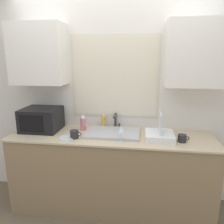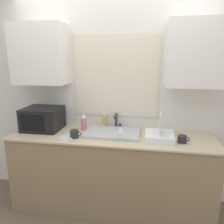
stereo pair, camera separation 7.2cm
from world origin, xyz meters
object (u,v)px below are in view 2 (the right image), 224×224
Objects in this scene: soap_bottle at (104,121)px; wine_glass at (121,130)px; microwave at (43,119)px; mug_near_sink at (74,134)px; spray_bottle at (84,122)px; dish_rack at (159,135)px; faucet at (116,120)px.

wine_glass is at bearing -59.77° from soap_bottle.
soap_bottle is (0.73, 0.20, -0.06)m from microwave.
spray_bottle is at bearing 86.32° from mug_near_sink.
microwave is 3.45× the size of mug_near_sink.
dish_rack reaches higher than soap_bottle.
microwave is 1.03m from wine_glass.
soap_bottle is at bearing 120.23° from wine_glass.
spray_bottle is (-0.39, -0.11, -0.01)m from faucet.
spray_bottle reaches higher than wine_glass.
microwave is at bearing 155.16° from mug_near_sink.
faucet is 0.16m from soap_bottle.
dish_rack is at bearing -11.30° from spray_bottle.
dish_rack is (0.52, -0.29, -0.07)m from faucet.
spray_bottle is 1.61× the size of mug_near_sink.
faucet is 0.90m from microwave.
faucet is 0.40m from spray_bottle.
dish_rack is 1.62× the size of spray_bottle.
mug_near_sink is at bearing -93.68° from spray_bottle.
wine_glass is (0.27, -0.46, 0.05)m from soap_bottle.
dish_rack reaches higher than spray_bottle.
soap_bottle is 1.38× the size of mug_near_sink.
dish_rack reaches higher than mug_near_sink.
faucet is 0.46m from wine_glass.
faucet reaches higher than soap_bottle.
wine_glass is at bearing -4.40° from mug_near_sink.
dish_rack is (1.40, -0.11, -0.09)m from microwave.
mug_near_sink is 0.53m from wine_glass.
microwave is 0.54m from mug_near_sink.
microwave is 0.50m from spray_bottle.
mug_near_sink is at bearing -24.84° from microwave.
microwave is at bearing 175.38° from dish_rack.
wine_glass is (0.11, -0.44, 0.02)m from faucet.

